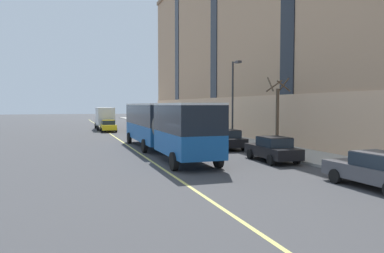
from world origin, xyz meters
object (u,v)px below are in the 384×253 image
parked_car_green_3 (201,133)px  parked_car_black_6 (273,149)px  box_truck (105,117)px  street_lamp (234,93)px  parked_car_darkgray_1 (378,170)px  taxi_cab (108,126)px  city_bus (162,124)px  street_tree_mid_block (277,111)px  parked_car_black_4 (227,139)px  parked_car_navy_2 (162,125)px  parked_car_silver_7 (174,128)px

parked_car_green_3 → parked_car_black_6: bearing=-90.9°
box_truck → street_lamp: street_lamp is taller
box_truck → street_lamp: bearing=-69.1°
parked_car_darkgray_1 → taxi_cab: bearing=101.0°
parked_car_black_6 → city_bus: bearing=130.2°
box_truck → street_lamp: size_ratio=1.03×
taxi_cab → street_tree_mid_block: bearing=-66.1°
parked_car_darkgray_1 → parked_car_green_3: size_ratio=1.00×
parked_car_black_4 → taxi_cab: (-7.01, 22.26, 0.00)m
parked_car_navy_2 → street_lamp: street_lamp is taller
parked_car_black_6 → taxi_cab: size_ratio=1.03×
taxi_cab → street_tree_mid_block: (10.57, -23.89, 2.24)m
parked_car_silver_7 → taxi_cab: bearing=139.5°
city_bus → street_tree_mid_block: size_ratio=3.22×
parked_car_navy_2 → parked_car_black_4: 22.18m
city_bus → street_tree_mid_block: street_tree_mid_block is taller
parked_car_navy_2 → parked_car_green_3: same height
parked_car_navy_2 → box_truck: box_truck is taller
street_tree_mid_block → street_lamp: 5.11m
city_bus → street_tree_mid_block: bearing=-7.0°
street_tree_mid_block → street_lamp: bearing=109.5°
parked_car_black_6 → taxi_cab: (-7.02, 29.23, 0.00)m
city_bus → parked_car_silver_7: city_bus is taller
city_bus → taxi_cab: size_ratio=4.08×
parked_car_darkgray_1 → street_tree_mid_block: (3.32, 13.40, 2.24)m
parked_car_navy_2 → street_tree_mid_block: (3.33, -23.81, 2.24)m
box_truck → street_lamp: 25.41m
taxi_cab → parked_car_black_6: bearing=-76.5°
parked_car_black_6 → box_truck: (-7.07, 33.54, 0.99)m
street_tree_mid_block → street_lamp: (-1.63, 4.60, 1.51)m
city_bus → parked_car_navy_2: 23.44m
city_bus → parked_car_black_6: size_ratio=3.97×
parked_car_black_6 → street_lamp: bearing=79.0°
parked_car_darkgray_1 → parked_car_navy_2: 37.21m
city_bus → box_truck: city_bus is taller
box_truck → parked_car_silver_7: bearing=-55.4°
parked_car_green_3 → taxi_cab: 17.19m
parked_car_green_3 → taxi_cab: (-7.24, 15.59, -0.00)m
city_bus → parked_car_darkgray_1: size_ratio=3.73×
parked_car_black_4 → parked_car_silver_7: bearing=89.6°
parked_car_black_6 → parked_car_silver_7: bearing=89.7°
parked_car_green_3 → parked_car_black_4: 6.68m
city_bus → taxi_cab: (-1.58, 22.79, -1.32)m
parked_car_green_3 → parked_car_silver_7: (-0.11, 9.50, -0.00)m
street_lamp → parked_car_black_4: bearing=-123.0°
parked_car_green_3 → parked_car_black_6: (-0.22, -13.64, -0.00)m
city_bus → parked_car_silver_7: size_ratio=3.98×
box_truck → parked_car_black_6: bearing=-78.1°
parked_car_navy_2 → box_truck: 8.57m
parked_car_darkgray_1 → parked_car_green_3: bearing=90.0°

